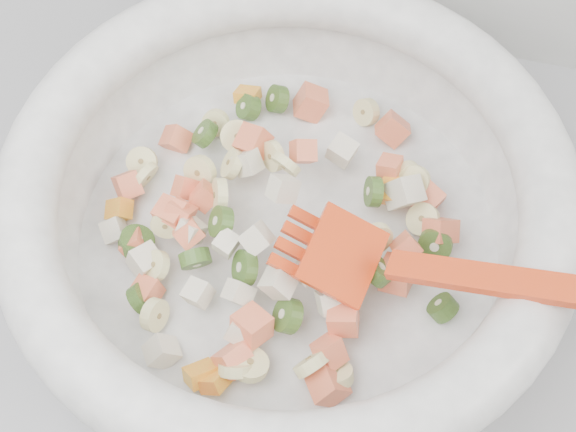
# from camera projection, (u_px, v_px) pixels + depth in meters

# --- Properties ---
(mixing_bowl) EXTENTS (0.49, 0.43, 0.16)m
(mixing_bowl) POSITION_uv_depth(u_px,v_px,m) (288.00, 206.00, 0.61)
(mixing_bowl) COLOR white
(mixing_bowl) RESTS_ON counter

